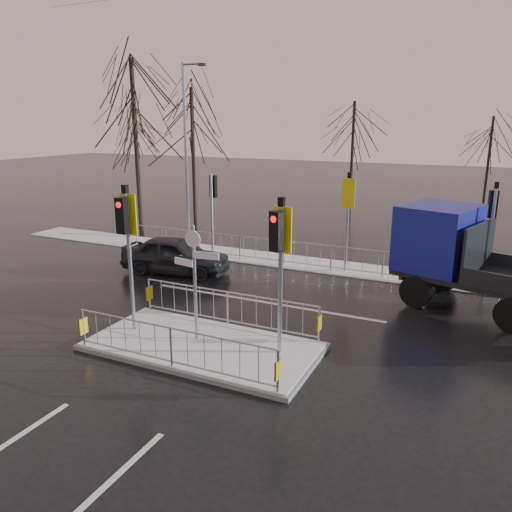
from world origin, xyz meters
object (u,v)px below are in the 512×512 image
at_px(flatbed_truck, 467,255).
at_px(street_lamp_left, 187,149).
at_px(car_far_lane, 176,255).
at_px(traffic_island, 202,334).

distance_m(flatbed_truck, street_lamp_left, 13.07).
relative_size(car_far_lane, flatbed_truck, 0.58).
height_order(traffic_island, car_far_lane, traffic_island).
distance_m(car_far_lane, flatbed_truck, 10.37).
bearing_deg(traffic_island, street_lamp_left, 124.07).
relative_size(car_far_lane, street_lamp_left, 0.51).
distance_m(car_far_lane, street_lamp_left, 6.01).
bearing_deg(traffic_island, car_far_lane, 129.62).
xyz_separation_m(traffic_island, car_far_lane, (-4.38, 5.29, 0.33)).
height_order(traffic_island, flatbed_truck, traffic_island).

